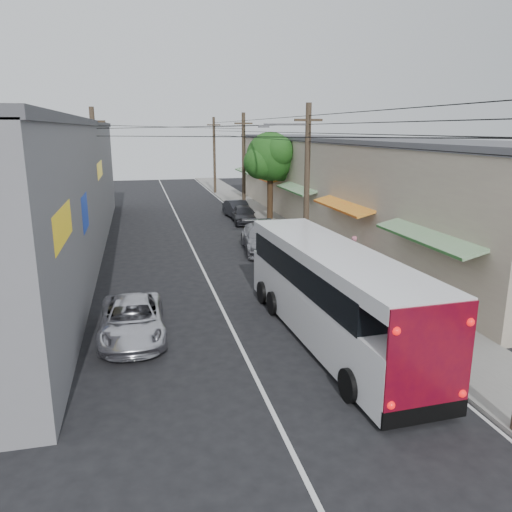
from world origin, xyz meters
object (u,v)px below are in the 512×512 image
(coach_bus, at_px, (330,292))
(jeepney, at_px, (132,320))
(parked_car_mid, at_px, (244,214))
(pedestrian_near, at_px, (353,251))
(pedestrian_far, at_px, (324,252))
(parked_suv, at_px, (262,238))
(parked_car_far, at_px, (238,209))

(coach_bus, relative_size, jeepney, 2.40)
(parked_car_mid, xyz_separation_m, pedestrian_near, (2.75, -13.27, 0.22))
(parked_car_mid, distance_m, pedestrian_near, 13.56)
(jeepney, height_order, pedestrian_far, pedestrian_far)
(pedestrian_near, bearing_deg, parked_suv, -75.75)
(coach_bus, xyz_separation_m, jeepney, (-6.35, 1.56, -0.98))
(parked_car_mid, distance_m, pedestrian_far, 13.49)
(parked_car_far, bearing_deg, pedestrian_far, -91.56)
(coach_bus, bearing_deg, parked_suv, 83.80)
(parked_suv, height_order, pedestrian_far, pedestrian_far)
(coach_bus, height_order, jeepney, coach_bus)
(parked_suv, bearing_deg, parked_car_mid, 91.29)
(parked_suv, distance_m, pedestrian_far, 5.07)
(jeepney, xyz_separation_m, parked_car_far, (7.95, 21.93, 0.05))
(parked_car_mid, relative_size, pedestrian_far, 2.37)
(coach_bus, distance_m, parked_car_far, 23.56)
(coach_bus, bearing_deg, pedestrian_far, 67.71)
(parked_car_mid, relative_size, parked_car_far, 0.95)
(parked_car_far, bearing_deg, jeepney, -115.73)
(coach_bus, xyz_separation_m, parked_car_mid, (1.60, 21.14, -0.95))
(coach_bus, xyz_separation_m, pedestrian_far, (2.77, 7.70, -0.67))
(coach_bus, relative_size, pedestrian_far, 6.60)
(pedestrian_near, bearing_deg, parked_car_far, -104.04)
(parked_car_mid, bearing_deg, pedestrian_far, -79.65)
(parked_suv, height_order, parked_car_mid, parked_suv)
(parked_suv, xyz_separation_m, parked_car_mid, (0.80, 8.77, -0.09))
(pedestrian_near, distance_m, pedestrian_far, 1.59)
(jeepney, xyz_separation_m, parked_suv, (7.15, 10.81, 0.12))
(parked_suv, relative_size, pedestrian_far, 3.15)
(coach_bus, bearing_deg, parked_car_mid, 83.18)
(coach_bus, distance_m, pedestrian_near, 9.02)
(coach_bus, xyz_separation_m, parked_car_far, (1.60, 23.49, -0.94))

